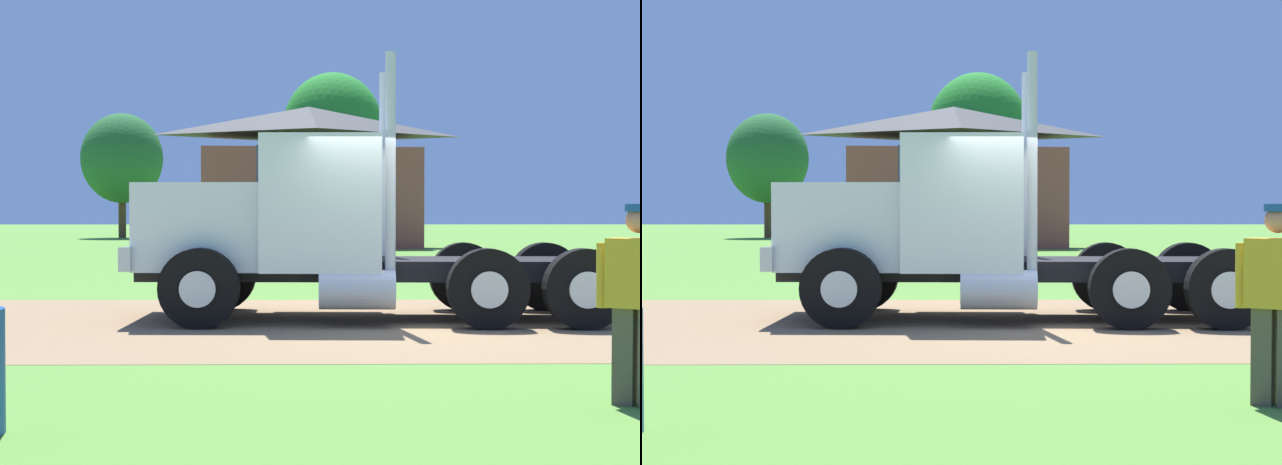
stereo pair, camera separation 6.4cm
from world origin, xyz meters
The scene contains 7 objects.
ground_plane centered at (0.00, 0.00, 0.00)m, with size 200.00×200.00×0.00m, color #548833.
dirt_track centered at (0.00, 0.00, 0.00)m, with size 120.00×6.82×0.01m, color #8C6F4D.
truck_foreground_white centered at (-1.14, 0.59, 1.23)m, with size 7.13×2.89×3.63m.
visitor_walking_mid centered at (1.33, -5.41, 0.86)m, with size 0.57×0.47×1.58m.
shed_building centered at (-1.15, 27.44, 2.90)m, with size 9.85×6.27×6.03m.
tree_mid centered at (-11.98, 41.93, 4.63)m, with size 4.74×4.74×7.25m.
tree_right centered at (-0.02, 30.74, 5.40)m, with size 4.64×4.64×7.98m.
Camera 2 is at (-1.22, -12.67, 1.52)m, focal length 52.46 mm.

